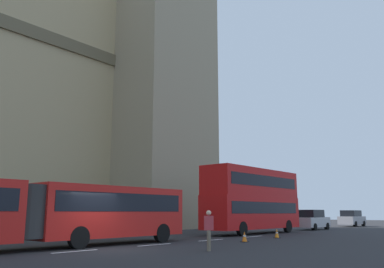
% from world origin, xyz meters
% --- Properties ---
extents(ground_plane, '(160.00, 160.00, 0.00)m').
position_xyz_m(ground_plane, '(0.00, 0.00, 0.00)').
color(ground_plane, '#262628').
extents(lane_centre_marking, '(29.80, 0.16, 0.01)m').
position_xyz_m(lane_centre_marking, '(-1.39, 0.00, 0.01)').
color(lane_centre_marking, silver).
rests_on(lane_centre_marking, ground_plane).
extents(articulated_bus, '(17.81, 2.54, 2.90)m').
position_xyz_m(articulated_bus, '(-2.80, 1.99, 1.75)').
color(articulated_bus, red).
rests_on(articulated_bus, ground_plane).
extents(double_decker_bus, '(10.34, 2.54, 4.90)m').
position_xyz_m(double_decker_bus, '(15.67, 2.00, 2.71)').
color(double_decker_bus, red).
rests_on(double_decker_bus, ground_plane).
extents(sedan_lead, '(4.40, 1.86, 1.85)m').
position_xyz_m(sedan_lead, '(25.47, 1.71, 0.91)').
color(sedan_lead, '#B7B7BC').
rests_on(sedan_lead, ground_plane).
extents(sedan_trailing, '(4.40, 1.86, 1.85)m').
position_xyz_m(sedan_trailing, '(37.32, 2.15, 0.91)').
color(sedan_trailing, gray).
rests_on(sedan_trailing, ground_plane).
extents(traffic_cone_west, '(0.36, 0.36, 0.58)m').
position_xyz_m(traffic_cone_west, '(7.83, -2.33, 0.28)').
color(traffic_cone_west, black).
rests_on(traffic_cone_west, ground_plane).
extents(traffic_cone_middle, '(0.36, 0.36, 0.58)m').
position_xyz_m(traffic_cone_middle, '(12.18, -1.91, 0.28)').
color(traffic_cone_middle, black).
rests_on(traffic_cone_middle, ground_plane).
extents(pedestrian_near_cones, '(0.45, 0.46, 1.69)m').
position_xyz_m(pedestrian_near_cones, '(2.47, -4.08, 0.91)').
color(pedestrian_near_cones, '#726651').
rests_on(pedestrian_near_cones, ground_plane).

